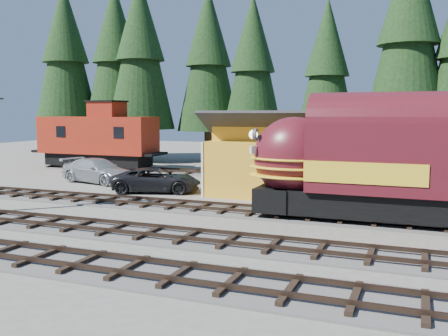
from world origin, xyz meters
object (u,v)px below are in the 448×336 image
at_px(pickup_truck_b, 98,171).
at_px(locomotive, 425,168).
at_px(caboose, 98,138).
at_px(depot, 311,148).
at_px(pickup_truck_a, 157,180).

bearing_deg(pickup_truck_b, locomotive, -93.60).
xyz_separation_m(caboose, pickup_truck_b, (5.30, -7.50, -1.94)).
bearing_deg(caboose, depot, -19.57).
relative_size(pickup_truck_a, pickup_truck_b, 0.94).
relative_size(depot, caboose, 1.15).
height_order(pickup_truck_a, pickup_truck_b, pickup_truck_b).
height_order(caboose, pickup_truck_a, caboose).
xyz_separation_m(caboose, pickup_truck_a, (11.50, -9.78, -2.03)).
relative_size(depot, locomotive, 0.75).
height_order(locomotive, caboose, caboose).
bearing_deg(pickup_truck_a, caboose, 31.20).
distance_m(depot, caboose, 22.39).
xyz_separation_m(pickup_truck_a, pickup_truck_b, (-6.20, 2.27, 0.09)).
distance_m(locomotive, caboose, 30.96).
bearing_deg(pickup_truck_a, locomotive, -123.12).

